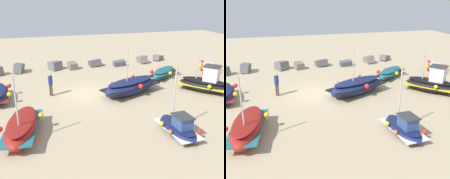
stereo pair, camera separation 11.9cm
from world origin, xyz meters
TOP-DOWN VIEW (x-y plane):
  - ground_plane at (0.00, 0.00)m, footprint 58.81×58.81m
  - fishing_boat_1 at (2.98, -0.77)m, footprint 5.21×3.66m
  - fishing_boat_2 at (12.33, 2.81)m, footprint 3.22×3.53m
  - fishing_boat_3 at (3.34, -7.48)m, footprint 1.80×3.28m
  - fishing_boat_4 at (-4.86, -5.41)m, footprint 2.37×4.66m
  - fishing_boat_6 at (7.38, 2.53)m, footprint 3.72×3.41m
  - fishing_boat_9 at (8.73, -1.83)m, footprint 3.78×4.08m
  - person_walking at (-2.90, 0.49)m, footprint 0.32×0.32m
  - breakwater_rocks at (-0.56, 7.86)m, footprint 20.89×2.74m

SIDE VIEW (x-z plane):
  - ground_plane at x=0.00m, z-range 0.00..0.00m
  - breakwater_rocks at x=-0.56m, z-range -0.23..0.95m
  - fishing_boat_6 at x=7.38m, z-range -0.02..0.84m
  - fishing_boat_3 at x=3.34m, z-range -1.42..2.27m
  - fishing_boat_2 at x=12.33m, z-range -0.93..1.86m
  - fishing_boat_4 at x=-4.86m, z-range -1.28..2.42m
  - fishing_boat_1 at x=2.98m, z-range -1.27..2.50m
  - fishing_boat_9 at x=8.73m, z-range -0.85..2.17m
  - person_walking at x=-2.90m, z-range 0.14..1.89m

